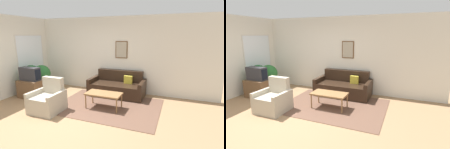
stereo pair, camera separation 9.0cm
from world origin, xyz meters
TOP-DOWN VIEW (x-y plane):
  - ground_plane at (0.00, 0.00)m, footprint 16.00×16.00m
  - area_rug at (0.82, 1.01)m, footprint 3.01×2.16m
  - wall_back at (0.01, 2.49)m, footprint 8.00×0.09m
  - wall_left_window at (-2.60, 0.64)m, footprint 0.08×8.00m
  - couch at (0.75, 2.02)m, footprint 1.89×0.90m
  - coffee_table at (0.77, 0.82)m, footprint 1.01×0.51m
  - tv_stand at (-1.87, 0.78)m, footprint 0.78×0.51m
  - tv at (-1.87, 0.78)m, footprint 0.68×0.28m
  - armchair at (-0.58, 0.09)m, footprint 0.80×0.76m
  - potted_plant_tall at (-2.20, 1.15)m, footprint 0.62×0.62m
  - potted_plant_by_window at (-2.19, 1.71)m, footprint 0.55×0.55m
  - potted_plant_small at (-2.06, 1.50)m, footprint 0.64×0.64m

SIDE VIEW (x-z plane):
  - ground_plane at x=0.00m, z-range 0.00..0.00m
  - area_rug at x=0.82m, z-range 0.00..0.01m
  - couch at x=0.75m, z-range -0.13..0.71m
  - tv_stand at x=-1.87m, z-range 0.00..0.59m
  - armchair at x=-0.58m, z-range -0.15..0.76m
  - coffee_table at x=0.77m, z-range 0.19..0.64m
  - potted_plant_by_window at x=-2.19m, z-range 0.11..0.96m
  - potted_plant_small at x=-2.06m, z-range 0.15..1.12m
  - potted_plant_tall at x=-2.20m, z-range 0.17..1.18m
  - tv at x=-1.87m, z-range 0.59..1.03m
  - wall_left_window at x=-2.60m, z-range 0.00..2.70m
  - wall_back at x=0.01m, z-range 0.00..2.70m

